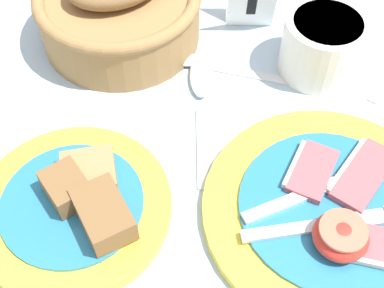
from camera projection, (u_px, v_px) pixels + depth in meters
The scene contains 9 objects.
ground_plane at pixel (245, 214), 0.53m from camera, with size 3.00×3.00×0.00m, color #A3BCD1.
breakfast_plate at pixel (332, 211), 0.52m from camera, with size 0.25×0.25×0.04m.
bread_plate at pixel (77, 204), 0.53m from camera, with size 0.20×0.20×0.05m.
sugar_cup at pixel (323, 44), 0.63m from camera, with size 0.10×0.10×0.07m.
bread_basket at pixel (119, 9), 0.66m from camera, with size 0.20×0.20×0.11m.
number_card at pixel (251, 0), 0.68m from camera, with size 0.07×0.05×0.07m.
teaspoon_by_saucer at pixel (197, 62), 0.66m from camera, with size 0.19×0.09×0.01m.
teaspoon_near_cup at pixel (364, 112), 0.61m from camera, with size 0.15×0.15×0.01m.
teaspoon_stray at pixel (201, 93), 0.63m from camera, with size 0.04×0.19×0.01m.
Camera 1 is at (-0.09, -0.26, 0.47)m, focal length 50.00 mm.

